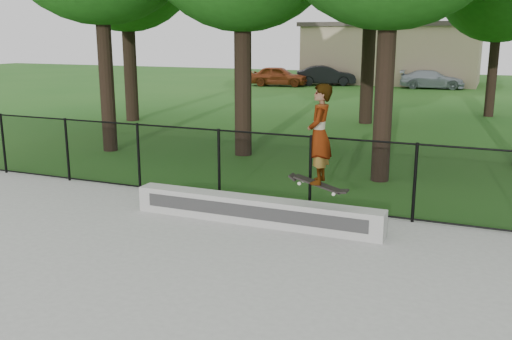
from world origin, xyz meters
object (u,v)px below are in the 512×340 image
object	(u,v)px
car_c	(432,79)
skater_airborne	(319,136)
grind_ledge	(255,210)
car_b	(326,76)
car_a	(278,76)

from	to	relation	value
car_c	skater_airborne	size ratio (longest dim) A/B	2.04
grind_ledge	car_b	bearing A→B (deg)	103.59
car_a	car_c	bearing A→B (deg)	-86.18
car_a	car_c	world-z (taller)	car_a
car_b	car_c	bearing A→B (deg)	-108.16
car_a	car_b	size ratio (longest dim) A/B	1.07
skater_airborne	car_c	bearing A→B (deg)	92.51
car_a	skater_airborne	world-z (taller)	skater_airborne
car_c	skater_airborne	world-z (taller)	skater_airborne
car_c	grind_ledge	bearing A→B (deg)	173.79
car_a	skater_airborne	xyz separation A→B (m)	(11.24, -27.97, 1.14)
car_a	car_c	distance (m)	10.14
car_a	car_b	xyz separation A→B (m)	(2.83, 1.80, -0.01)
grind_ledge	car_c	xyz separation A→B (m)	(-0.05, 29.79, 0.29)
car_b	car_c	xyz separation A→B (m)	(7.09, 0.27, -0.08)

